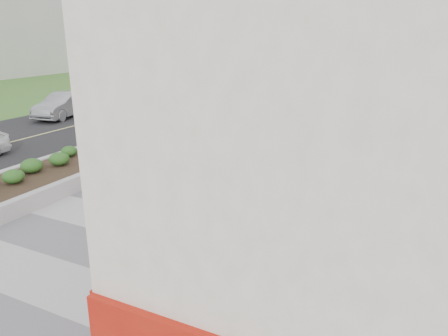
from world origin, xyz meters
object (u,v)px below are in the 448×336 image
(skateboarder, at_px, (131,205))
(car_dark, at_px, (172,103))
(planter, at_px, (94,157))
(traffic_signal_near, at_px, (191,73))
(traffic_signal_far, at_px, (72,67))
(car_silver, at_px, (64,105))

(skateboarder, bearing_deg, car_dark, 119.94)
(planter, bearing_deg, skateboarder, -38.04)
(traffic_signal_near, relative_size, traffic_signal_far, 1.00)
(traffic_signal_far, distance_m, skateboarder, 21.09)
(traffic_signal_far, bearing_deg, planter, -42.46)
(planter, xyz_separation_m, car_silver, (-8.95, 7.10, 0.34))
(skateboarder, bearing_deg, car_silver, 142.30)
(traffic_signal_far, xyz_separation_m, car_dark, (7.57, 0.83, -2.04))
(traffic_signal_near, xyz_separation_m, car_dark, (-1.63, 0.33, -2.04))
(planter, height_order, car_dark, car_dark)
(skateboarder, bearing_deg, planter, 142.54)
(planter, distance_m, car_dark, 11.34)
(skateboarder, bearing_deg, traffic_signal_near, 115.34)
(traffic_signal_far, relative_size, car_dark, 0.84)
(planter, height_order, car_silver, car_silver)
(traffic_signal_near, distance_m, car_silver, 8.23)
(car_dark, bearing_deg, planter, -70.45)
(traffic_signal_far, height_order, car_dark, traffic_signal_far)
(traffic_signal_near, distance_m, car_dark, 2.63)
(skateboarder, relative_size, car_silver, 0.29)
(car_silver, bearing_deg, planter, -49.90)
(skateboarder, distance_m, car_silver, 17.62)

